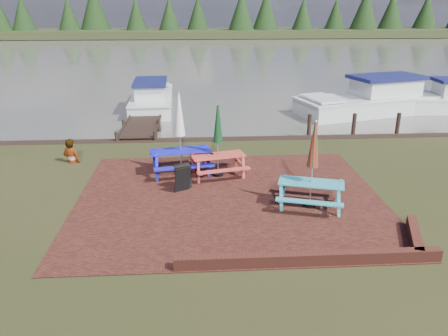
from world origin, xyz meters
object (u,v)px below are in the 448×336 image
at_px(boat_far, 448,101).
at_px(jetty, 146,114).
at_px(boat_near, 372,101).
at_px(picnic_table_teal, 312,178).
at_px(boat_jetty, 152,99).
at_px(picnic_table_red, 218,152).
at_px(chalkboard, 183,178).
at_px(person, 69,139).
at_px(picnic_table_blue, 180,146).

bearing_deg(boat_far, jetty, 95.75).
distance_m(jetty, boat_near, 12.12).
xyz_separation_m(picnic_table_teal, boat_near, (6.35, 11.70, -0.43)).
bearing_deg(jetty, boat_jetty, 88.20).
xyz_separation_m(picnic_table_red, jetty, (-3.25, 8.44, -0.74)).
height_order(chalkboard, person, person).
bearing_deg(jetty, boat_far, 3.00).
relative_size(picnic_table_red, jetty, 0.27).
relative_size(chalkboard, boat_far, 0.13).
bearing_deg(person, chalkboard, 163.54).
relative_size(picnic_table_blue, chalkboard, 3.34).
bearing_deg(chalkboard, jetty, 74.53).
relative_size(jetty, boat_near, 1.07).
bearing_deg(picnic_table_teal, jetty, 134.58).
bearing_deg(picnic_table_teal, chalkboard, 176.41).
height_order(boat_near, boat_far, boat_near).
xyz_separation_m(jetty, boat_near, (12.09, 0.74, 0.34)).
xyz_separation_m(jetty, boat_far, (16.41, 0.86, 0.27)).
bearing_deg(jetty, picnic_table_red, -68.93).
height_order(picnic_table_red, boat_near, picnic_table_red).
bearing_deg(boat_near, picnic_table_blue, 115.41).
distance_m(boat_jetty, person, 9.48).
height_order(picnic_table_teal, boat_far, picnic_table_teal).
bearing_deg(picnic_table_blue, boat_far, 21.75).
distance_m(picnic_table_red, chalkboard, 1.69).
xyz_separation_m(chalkboard, boat_far, (14.31, 10.45, -0.04)).
height_order(chalkboard, jetty, chalkboard).
bearing_deg(person, boat_near, -134.06).
bearing_deg(picnic_table_red, boat_far, 22.22).
bearing_deg(boat_far, boat_near, 94.33).
height_order(picnic_table_blue, person, picnic_table_blue).
height_order(picnic_table_red, boat_jetty, picnic_table_red).
bearing_deg(boat_near, picnic_table_teal, 135.62).
bearing_deg(boat_jetty, person, -104.90).
height_order(picnic_table_blue, boat_far, picnic_table_blue).
bearing_deg(picnic_table_teal, person, 168.68).
bearing_deg(boat_far, picnic_table_red, 127.97).
relative_size(boat_jetty, boat_near, 0.77).
xyz_separation_m(picnic_table_red, chalkboard, (-1.15, -1.16, -0.43)).
distance_m(chalkboard, person, 4.99).
xyz_separation_m(chalkboard, person, (-4.11, 2.80, 0.46)).
relative_size(boat_jetty, person, 3.68).
height_order(jetty, boat_jetty, boat_jetty).
bearing_deg(boat_jetty, picnic_table_red, -75.94).
distance_m(picnic_table_teal, boat_near, 13.31).
relative_size(picnic_table_red, picnic_table_blue, 0.89).
height_order(boat_jetty, person, person).
distance_m(picnic_table_blue, person, 4.23).
xyz_separation_m(boat_jetty, person, (-2.08, -9.24, 0.52)).
relative_size(chalkboard, jetty, 0.09).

